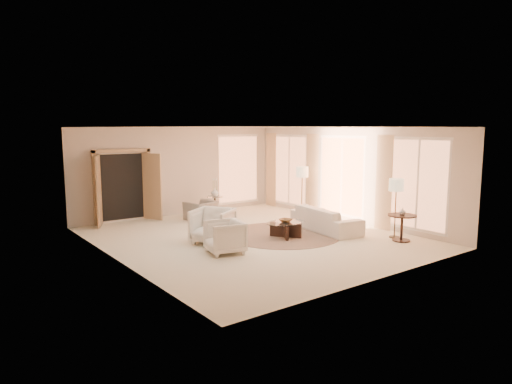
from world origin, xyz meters
TOP-DOWN VIEW (x-y plane):
  - room at (0.00, 0.00)m, footprint 7.04×8.04m
  - windows_right at (3.45, 0.10)m, footprint 0.10×6.40m
  - window_back_corner at (2.30, 3.95)m, footprint 1.70×0.10m
  - curtains_right at (3.40, 1.00)m, footprint 0.06×5.20m
  - french_doors at (-1.90, 3.82)m, footprint 1.95×0.66m
  - area_rug at (0.81, -0.21)m, footprint 3.57×3.57m
  - sofa at (2.07, -0.55)m, footprint 1.19×2.33m
  - armchair_left at (-1.09, 0.16)m, footprint 1.21×1.22m
  - armchair_right at (-1.36, -0.78)m, footprint 0.90×0.93m
  - accent_chair at (0.13, 2.83)m, footprint 0.98×0.76m
  - coffee_table at (0.68, -0.49)m, footprint 1.10×1.10m
  - end_table at (2.74, -2.49)m, footprint 0.70×0.70m
  - side_table at (0.91, 3.29)m, footprint 0.51×0.51m
  - floor_lamp_near at (2.90, 1.32)m, footprint 0.38×0.38m
  - floor_lamp_far at (2.90, -2.17)m, footprint 0.37×0.37m
  - bowl at (0.68, -0.49)m, footprint 0.40×0.40m
  - end_vase at (2.74, -2.49)m, footprint 0.18×0.18m
  - side_vase at (0.91, 3.29)m, footprint 0.32×0.32m

SIDE VIEW (x-z plane):
  - area_rug at x=0.81m, z-range 0.00..0.01m
  - coffee_table at x=0.68m, z-range 0.05..0.45m
  - sofa at x=2.07m, z-range 0.00..0.65m
  - side_table at x=0.91m, z-range 0.06..0.66m
  - accent_chair at x=0.13m, z-range 0.00..0.76m
  - armchair_right at x=-1.36m, z-range 0.00..0.81m
  - bowl at x=0.68m, z-range 0.40..0.48m
  - end_table at x=2.74m, z-range 0.12..0.78m
  - armchair_left at x=-1.09m, z-range 0.00..0.93m
  - side_vase at x=0.91m, z-range 0.59..0.86m
  - end_vase at x=2.74m, z-range 0.66..0.83m
  - french_doors at x=-1.90m, z-range -0.01..2.15m
  - floor_lamp_far at x=2.90m, z-range 0.53..2.05m
  - curtains_right at x=3.40m, z-range 0.00..2.60m
  - floor_lamp_near at x=2.90m, z-range 0.56..2.14m
  - windows_right at x=3.45m, z-range 0.15..2.55m
  - window_back_corner at x=2.30m, z-range 0.15..2.55m
  - room at x=0.00m, z-range -0.02..2.81m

